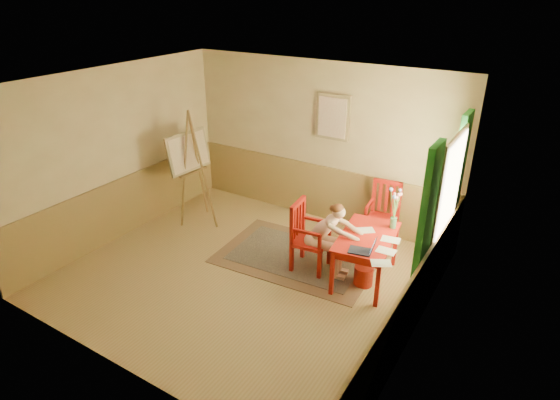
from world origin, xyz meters
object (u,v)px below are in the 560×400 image
Objects in this scene: table at (367,241)px; chair_back at (383,214)px; laptop at (364,249)px; easel at (190,157)px; chair_left at (308,236)px; figure at (327,235)px.

chair_back reaches higher than table.
laptop is 3.56m from easel.
chair_left is 2.61m from easel.
table is 0.47m from laptop.
chair_back is (-0.17, 1.10, -0.10)m from table.
easel reaches higher than chair_left.
table is 0.57m from figure.
easel is at bearing 170.24° from laptop.
laptop is at bearing -9.76° from easel.
figure is 2.88m from easel.
chair_left is 1.44m from chair_back.
table is at bearing -2.80° from easel.
chair_left is 2.80× the size of laptop.
chair_left reaches higher than table.
laptop is at bearing -23.30° from figure.
table is 3.35× the size of laptop.
easel reaches higher than figure.
figure is (-0.55, -0.14, 0.01)m from table.
easel is (-3.48, 0.60, 0.44)m from laptop.
figure reaches higher than table.
table is at bearing -81.38° from chair_back.
laptop is at bearing -15.40° from chair_left.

